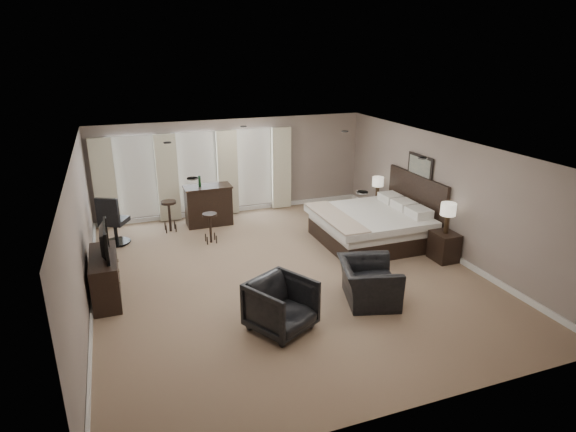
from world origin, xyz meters
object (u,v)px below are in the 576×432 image
object	(u,v)px
bed	(376,211)
lamp_far	(378,188)
nightstand_near	(444,246)
nightstand_far	(376,209)
dresser	(105,277)
bar_counter	(208,205)
lamp_near	(447,218)
tv	(102,253)
armchair_near	(369,276)
armchair_far	(281,303)
bar_stool_left	(170,216)
bar_stool_right	(210,228)
desk_chair	(114,220)

from	to	relation	value
bed	lamp_far	size ratio (longest dim) A/B	3.90
nightstand_near	nightstand_far	world-z (taller)	nightstand_near
dresser	bar_counter	size ratio (longest dim) A/B	1.21
bar_counter	lamp_near	bearing A→B (deg)	-42.56
dresser	tv	xyz separation A→B (m)	(0.00, 0.00, 0.49)
nightstand_far	bar_counter	world-z (taller)	bar_counter
nightstand_near	lamp_near	xyz separation A→B (m)	(0.00, 0.00, 0.65)
nightstand_near	armchair_near	size ratio (longest dim) A/B	0.55
armchair_near	lamp_near	bearing A→B (deg)	-51.43
armchair_far	bar_stool_left	size ratio (longest dim) A/B	1.20
bed	nightstand_near	bearing A→B (deg)	-58.46
lamp_far	armchair_far	world-z (taller)	lamp_far
lamp_far	armchair_near	xyz separation A→B (m)	(-2.44, -3.92, -0.34)
lamp_far	nightstand_far	bearing A→B (deg)	0.00
bar_stool_right	armchair_far	bearing A→B (deg)	-85.45
nightstand_near	armchair_far	distance (m)	4.46
dresser	armchair_near	distance (m)	4.82
nightstand_far	tv	world-z (taller)	tv
bar_stool_left	bar_stool_right	size ratio (longest dim) A/B	1.09
armchair_far	bar_stool_right	xyz separation A→B (m)	(-0.33, 4.11, -0.11)
bed	nightstand_near	distance (m)	1.76
dresser	tv	world-z (taller)	tv
bar_stool_left	bar_stool_right	distance (m)	1.36
armchair_near	armchair_far	distance (m)	1.84
bar_counter	armchair_near	bearing A→B (deg)	-69.07
armchair_near	nightstand_far	bearing A→B (deg)	-15.96
tv	bar_stool_right	xyz separation A→B (m)	(2.35, 2.00, -0.55)
bar_stool_left	desk_chair	xyz separation A→B (m)	(-1.30, -0.39, 0.20)
lamp_far	tv	size ratio (longest dim) A/B	0.62
armchair_far	desk_chair	size ratio (longest dim) A/B	0.79
nightstand_far	tv	size ratio (longest dim) A/B	0.53
bar_counter	bar_stool_right	bearing A→B (deg)	-99.67
bar_stool_right	desk_chair	xyz separation A→B (m)	(-2.11, 0.70, 0.24)
lamp_far	bar_stool_right	distance (m)	4.60
nightstand_near	bar_stool_right	bearing A→B (deg)	149.01
nightstand_far	armchair_far	world-z (taller)	armchair_far
armchair_far	bar_stool_right	bearing A→B (deg)	65.82
bar_stool_left	dresser	bearing A→B (deg)	-116.49
desk_chair	armchair_far	bearing A→B (deg)	144.83
bar_counter	bar_stool_left	world-z (taller)	bar_counter
lamp_near	armchair_near	size ratio (longest dim) A/B	0.59
armchair_far	desk_chair	distance (m)	5.40
dresser	desk_chair	size ratio (longest dim) A/B	1.21
bar_counter	desk_chair	world-z (taller)	desk_chair
bar_stool_right	tv	bearing A→B (deg)	-139.57
bar_counter	desk_chair	distance (m)	2.39
nightstand_near	nightstand_far	size ratio (longest dim) A/B	1.18
nightstand_far	tv	bearing A→B (deg)	-162.66
nightstand_near	armchair_far	world-z (taller)	armchair_far
bed	nightstand_far	world-z (taller)	bed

